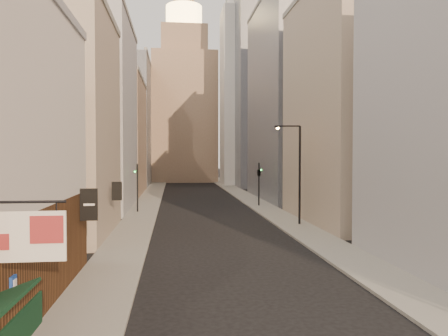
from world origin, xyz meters
TOP-DOWN VIEW (x-y plane):
  - sidewalk_left at (-6.50, 55.00)m, footprint 3.00×140.00m
  - sidewalk_right at (6.50, 55.00)m, footprint 3.00×140.00m
  - left_bldg_beige at (-12.00, 26.00)m, footprint 8.00×12.00m
  - left_bldg_grey at (-12.00, 42.00)m, footprint 8.00×16.00m
  - left_bldg_tan at (-12.00, 60.00)m, footprint 8.00×18.00m
  - left_bldg_wingrid at (-12.00, 80.00)m, footprint 8.00×20.00m
  - right_bldg_beige at (12.00, 30.00)m, footprint 8.00×16.00m
  - right_bldg_wingrid at (12.00, 50.00)m, footprint 8.00×20.00m
  - highrise at (18.00, 78.00)m, footprint 21.00×23.00m
  - clock_tower at (-1.00, 92.00)m, footprint 14.00×14.00m
  - white_tower at (10.00, 78.00)m, footprint 8.00×8.00m
  - streetlamp_mid at (6.80, 28.44)m, footprint 2.19×0.37m
  - traffic_light_left at (-7.04, 37.96)m, footprint 0.55×0.44m
  - traffic_light_right at (6.24, 41.94)m, footprint 0.81×0.81m

SIDE VIEW (x-z plane):
  - sidewalk_left at x=-6.50m, z-range 0.00..0.15m
  - sidewalk_right at x=6.50m, z-range 0.00..0.15m
  - traffic_light_left at x=-7.04m, z-range 0.90..5.90m
  - traffic_light_right at x=6.24m, z-range 1.40..6.40m
  - streetlamp_mid at x=6.80m, z-range 0.59..8.94m
  - left_bldg_beige at x=-12.00m, z-range 0.00..16.00m
  - left_bldg_tan at x=-12.00m, z-range 0.00..17.00m
  - left_bldg_grey at x=-12.00m, z-range 0.00..20.00m
  - right_bldg_beige at x=12.00m, z-range 0.00..20.00m
  - left_bldg_wingrid at x=-12.00m, z-range 0.00..24.00m
  - right_bldg_wingrid at x=12.00m, z-range 0.00..26.00m
  - clock_tower at x=-1.00m, z-range -4.82..40.08m
  - white_tower at x=10.00m, z-range -2.14..39.36m
  - highrise at x=18.00m, z-range 0.06..51.26m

